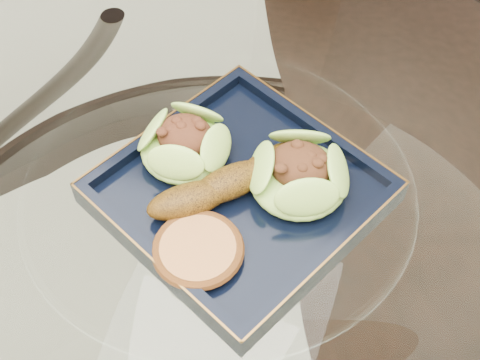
% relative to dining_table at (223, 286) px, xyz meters
% --- Properties ---
extents(dining_table, '(1.13, 1.13, 0.77)m').
position_rel_dining_table_xyz_m(dining_table, '(0.00, 0.00, 0.00)').
color(dining_table, white).
rests_on(dining_table, ground).
extents(dining_chair, '(0.52, 0.52, 0.93)m').
position_rel_dining_table_xyz_m(dining_chair, '(0.09, 0.47, -0.08)').
color(dining_chair, black).
rests_on(dining_chair, ground).
extents(navy_plate, '(0.36, 0.36, 0.02)m').
position_rel_dining_table_xyz_m(navy_plate, '(0.01, 0.03, 0.17)').
color(navy_plate, black).
rests_on(navy_plate, dining_table).
extents(lettuce_wrap_left, '(0.13, 0.13, 0.04)m').
position_rel_dining_table_xyz_m(lettuce_wrap_left, '(-0.06, 0.06, 0.20)').
color(lettuce_wrap_left, '#5D8B28').
rests_on(lettuce_wrap_left, navy_plate).
extents(lettuce_wrap_right, '(0.12, 0.12, 0.04)m').
position_rel_dining_table_xyz_m(lettuce_wrap_right, '(0.07, 0.06, 0.20)').
color(lettuce_wrap_right, olive).
rests_on(lettuce_wrap_right, navy_plate).
extents(roasted_plantain, '(0.15, 0.17, 0.04)m').
position_rel_dining_table_xyz_m(roasted_plantain, '(0.00, 0.03, 0.20)').
color(roasted_plantain, '#5E3A09').
rests_on(roasted_plantain, navy_plate).
extents(crumb_patty, '(0.09, 0.09, 0.02)m').
position_rel_dining_table_xyz_m(crumb_patty, '(0.00, -0.06, 0.19)').
color(crumb_patty, '#B1733B').
rests_on(crumb_patty, navy_plate).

